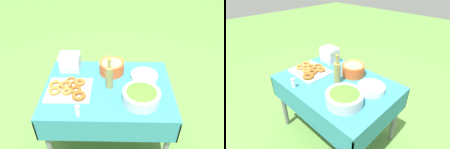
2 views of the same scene
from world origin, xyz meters
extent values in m
plane|color=#609342|center=(0.00, 0.00, 0.00)|extent=(14.00, 14.00, 0.00)
cube|color=teal|center=(0.00, 0.00, 0.70)|extent=(1.16, 0.84, 0.02)
cube|color=teal|center=(0.00, -0.41, 0.57)|extent=(1.16, 0.01, 0.22)
cube|color=teal|center=(0.00, 0.41, 0.57)|extent=(1.16, 0.01, 0.22)
cube|color=teal|center=(-0.58, 0.00, 0.57)|extent=(0.01, 0.84, 0.22)
cube|color=teal|center=(0.58, 0.00, 0.57)|extent=(0.01, 0.84, 0.22)
cylinder|color=slate|center=(-0.52, -0.36, 0.34)|extent=(0.05, 0.05, 0.68)
cylinder|color=slate|center=(-0.52, 0.36, 0.34)|extent=(0.05, 0.05, 0.68)
cylinder|color=slate|center=(0.52, 0.36, 0.34)|extent=(0.05, 0.05, 0.68)
cylinder|color=silver|center=(0.28, -0.19, 0.76)|extent=(0.32, 0.32, 0.10)
ellipsoid|color=#51892D|center=(0.28, -0.19, 0.80)|extent=(0.28, 0.28, 0.07)
cylinder|color=#E05B28|center=(0.03, 0.23, 0.77)|extent=(0.24, 0.24, 0.12)
ellipsoid|color=tan|center=(0.03, 0.23, 0.81)|extent=(0.21, 0.21, 0.07)
cube|color=silver|center=(-0.35, -0.06, 0.72)|extent=(0.39, 0.33, 0.02)
torus|color=#A36628|center=(-0.26, 0.02, 0.74)|extent=(0.15, 0.15, 0.03)
torus|color=#B27533|center=(-0.47, -0.10, 0.74)|extent=(0.14, 0.14, 0.03)
torus|color=#B27533|center=(-0.36, -0.11, 0.74)|extent=(0.11, 0.11, 0.03)
torus|color=#93561E|center=(-0.24, -0.17, 0.74)|extent=(0.12, 0.12, 0.04)
torus|color=#A36628|center=(-0.38, -0.02, 0.74)|extent=(0.12, 0.12, 0.03)
torus|color=#93561E|center=(-0.28, -0.08, 0.74)|extent=(0.14, 0.14, 0.03)
torus|color=#B27533|center=(-0.48, -0.02, 0.74)|extent=(0.15, 0.15, 0.03)
torus|color=#93561E|center=(-0.35, 0.05, 0.74)|extent=(0.11, 0.11, 0.02)
cylinder|color=white|center=(0.34, 0.12, 0.71)|extent=(0.25, 0.25, 0.01)
cylinder|color=white|center=(0.34, 0.12, 0.73)|extent=(0.25, 0.25, 0.01)
cylinder|color=white|center=(0.34, 0.12, 0.74)|extent=(0.25, 0.25, 0.01)
cylinder|color=white|center=(0.34, 0.12, 0.75)|extent=(0.25, 0.25, 0.01)
cylinder|color=white|center=(0.34, 0.12, 0.76)|extent=(0.25, 0.25, 0.01)
cylinder|color=#998E4C|center=(0.01, 0.00, 0.81)|extent=(0.07, 0.07, 0.21)
cylinder|color=#998E4C|center=(0.01, 0.00, 0.96)|extent=(0.03, 0.03, 0.07)
cylinder|color=#A58C33|center=(0.01, 0.00, 1.00)|extent=(0.04, 0.04, 0.02)
cube|color=silver|center=(-0.39, 0.27, 0.78)|extent=(0.19, 0.15, 0.14)
cube|color=white|center=(-0.39, 0.27, 0.87)|extent=(0.20, 0.16, 0.04)
cylinder|color=white|center=(-0.22, -0.35, 0.75)|extent=(0.04, 0.04, 0.08)
cylinder|color=silver|center=(-0.22, -0.35, 0.80)|extent=(0.04, 0.04, 0.01)
camera|label=1|loc=(0.07, -1.54, 1.99)|focal=35.00mm
camera|label=2|loc=(1.05, -1.04, 1.68)|focal=28.00mm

